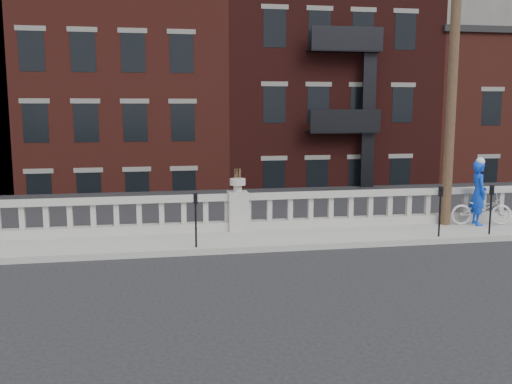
% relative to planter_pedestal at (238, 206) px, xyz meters
% --- Properties ---
extents(ground, '(120.00, 120.00, 0.00)m').
position_rel_planter_pedestal_xyz_m(ground, '(0.00, -3.95, -0.83)').
color(ground, black).
rests_on(ground, ground).
extents(sidewalk, '(32.00, 2.20, 0.15)m').
position_rel_planter_pedestal_xyz_m(sidewalk, '(0.00, -0.95, -0.76)').
color(sidewalk, gray).
rests_on(sidewalk, ground).
extents(balustrade, '(28.00, 0.34, 1.03)m').
position_rel_planter_pedestal_xyz_m(balustrade, '(0.00, 0.00, -0.19)').
color(balustrade, gray).
rests_on(balustrade, sidewalk).
extents(planter_pedestal, '(0.55, 0.55, 1.76)m').
position_rel_planter_pedestal_xyz_m(planter_pedestal, '(0.00, 0.00, 0.00)').
color(planter_pedestal, gray).
rests_on(planter_pedestal, sidewalk).
extents(lower_level, '(80.00, 44.00, 20.80)m').
position_rel_planter_pedestal_xyz_m(lower_level, '(0.56, 19.09, 1.80)').
color(lower_level, '#605E59').
rests_on(lower_level, ground).
extents(utility_pole, '(1.60, 0.28, 10.00)m').
position_rel_planter_pedestal_xyz_m(utility_pole, '(6.20, -0.35, 4.41)').
color(utility_pole, '#422D1E').
rests_on(utility_pole, sidewalk).
extents(parking_meter_b, '(0.10, 0.09, 1.36)m').
position_rel_planter_pedestal_xyz_m(parking_meter_b, '(-1.33, -1.80, 0.17)').
color(parking_meter_b, black).
rests_on(parking_meter_b, sidewalk).
extents(parking_meter_c, '(0.10, 0.09, 1.36)m').
position_rel_planter_pedestal_xyz_m(parking_meter_c, '(5.22, -1.80, 0.17)').
color(parking_meter_c, black).
rests_on(parking_meter_c, sidewalk).
extents(parking_meter_d, '(0.10, 0.09, 1.36)m').
position_rel_planter_pedestal_xyz_m(parking_meter_d, '(6.72, -1.80, 0.17)').
color(parking_meter_d, black).
rests_on(parking_meter_d, sidewalk).
extents(bicycle, '(1.87, 0.94, 0.94)m').
position_rel_planter_pedestal_xyz_m(bicycle, '(7.21, -0.57, -0.21)').
color(bicycle, silver).
rests_on(bicycle, sidewalk).
extents(cyclist, '(0.57, 0.76, 1.90)m').
position_rel_planter_pedestal_xyz_m(cyclist, '(7.10, -0.56, 0.27)').
color(cyclist, blue).
rests_on(cyclist, sidewalk).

